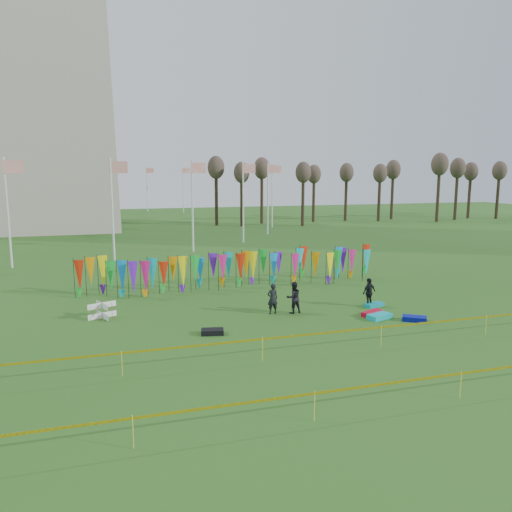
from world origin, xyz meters
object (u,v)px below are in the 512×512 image
object	(u,v)px
box_kite	(102,310)
person_left	(273,299)
kite_bag_black	(212,332)
kite_bag_teal	(374,305)
person_mid	(294,297)
kite_bag_turquoise	(379,316)
kite_bag_red	(373,313)
person_right	(369,292)
kite_bag_blue	(414,319)

from	to	relation	value
box_kite	person_left	distance (m)	8.20
kite_bag_black	kite_bag_teal	distance (m)	9.19
person_left	person_mid	bearing A→B (deg)	165.48
person_mid	person_left	bearing A→B (deg)	-14.26
person_mid	kite_bag_turquoise	size ratio (longest dim) A/B	1.33
kite_bag_red	person_right	bearing A→B (deg)	67.51
kite_bag_turquoise	kite_bag_teal	world-z (taller)	kite_bag_turquoise
person_right	kite_bag_teal	size ratio (longest dim) A/B	1.46
person_right	kite_bag_blue	world-z (taller)	person_right
kite_bag_black	kite_bag_blue	bearing A→B (deg)	-5.02
person_right	kite_bag_black	bearing A→B (deg)	-5.64
kite_bag_red	kite_bag_black	bearing A→B (deg)	-176.26
person_left	person_mid	world-z (taller)	person_mid
person_left	kite_bag_red	bearing A→B (deg)	153.83
kite_bag_red	person_mid	bearing A→B (deg)	156.14
kite_bag_turquoise	kite_bag_black	bearing A→B (deg)	179.78
person_mid	kite_bag_red	distance (m)	3.93
kite_bag_red	kite_bag_teal	xyz separation A→B (m)	(0.90, 1.46, -0.01)
kite_bag_blue	person_left	bearing A→B (deg)	152.69
box_kite	person_right	distance (m)	13.39
kite_bag_turquoise	kite_bag_teal	xyz separation A→B (m)	(0.87, 2.02, -0.02)
box_kite	kite_bag_red	bearing A→B (deg)	-14.71
person_left	kite_bag_turquoise	distance (m)	5.19
box_kite	person_left	size ratio (longest dim) A/B	0.52
kite_bag_teal	person_mid	bearing A→B (deg)	178.63
person_right	person_mid	bearing A→B (deg)	-19.10
box_kite	person_mid	world-z (taller)	person_mid
person_left	kite_bag_blue	bearing A→B (deg)	147.23
kite_bag_blue	box_kite	bearing A→B (deg)	161.58
box_kite	kite_bag_teal	distance (m)	13.65
box_kite	kite_bag_blue	distance (m)	14.79
box_kite	kite_bag_blue	xyz separation A→B (m)	(14.03, -4.67, -0.28)
person_right	kite_bag_teal	distance (m)	0.71
person_mid	kite_bag_teal	world-z (taller)	person_mid
person_mid	kite_bag_red	bearing A→B (deg)	150.94
kite_bag_turquoise	kite_bag_black	xyz separation A→B (m)	(-8.10, 0.03, -0.01)
person_right	kite_bag_turquoise	xyz separation A→B (m)	(-0.62, -2.13, -0.64)
kite_bag_turquoise	person_right	bearing A→B (deg)	73.72
person_left	kite_bag_teal	xyz separation A→B (m)	(5.48, -0.27, -0.66)
box_kite	kite_bag_turquoise	bearing A→B (deg)	-17.02
person_mid	kite_bag_blue	size ratio (longest dim) A/B	1.44
person_left	person_mid	size ratio (longest dim) A/B	0.97
box_kite	person_mid	bearing A→B (deg)	-10.88
kite_bag_blue	person_right	bearing A→B (deg)	104.53
person_mid	kite_bag_teal	bearing A→B (deg)	173.43
kite_bag_black	kite_bag_teal	xyz separation A→B (m)	(8.97, 1.99, -0.01)
person_right	kite_bag_turquoise	distance (m)	2.31
person_mid	box_kite	bearing A→B (deg)	-16.08
kite_bag_red	kite_bag_black	world-z (taller)	kite_bag_black
box_kite	kite_bag_black	xyz separation A→B (m)	(4.54, -3.84, -0.29)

